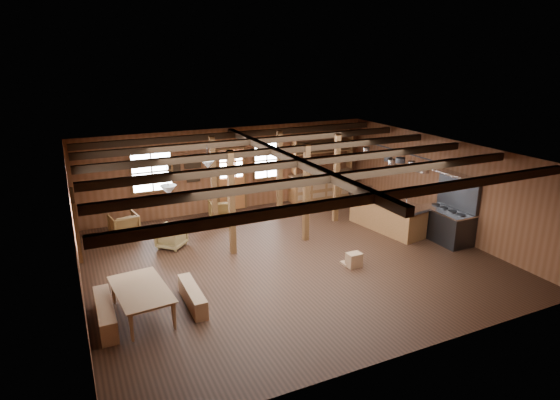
# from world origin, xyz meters

# --- Properties ---
(room) EXTENTS (10.04, 9.04, 2.84)m
(room) POSITION_xyz_m (0.00, 0.00, 1.40)
(room) COLOR black
(room) RESTS_ON ground
(ceiling_joists) EXTENTS (9.80, 8.82, 0.18)m
(ceiling_joists) POSITION_xyz_m (0.00, 0.18, 2.68)
(ceiling_joists) COLOR black
(ceiling_joists) RESTS_ON ceiling
(timber_posts) EXTENTS (3.95, 2.35, 2.80)m
(timber_posts) POSITION_xyz_m (0.52, 2.08, 1.40)
(timber_posts) COLOR #402812
(timber_posts) RESTS_ON floor
(back_door) EXTENTS (1.02, 0.08, 2.15)m
(back_door) POSITION_xyz_m (0.00, 4.45, 0.88)
(back_door) COLOR brown
(back_door) RESTS_ON floor
(window_back_left) EXTENTS (1.32, 0.06, 1.32)m
(window_back_left) POSITION_xyz_m (-2.60, 4.46, 1.60)
(window_back_left) COLOR white
(window_back_left) RESTS_ON wall_back
(window_back_right) EXTENTS (1.02, 0.06, 1.32)m
(window_back_right) POSITION_xyz_m (1.30, 4.46, 1.60)
(window_back_right) COLOR white
(window_back_right) RESTS_ON wall_back
(window_left) EXTENTS (0.14, 1.24, 1.32)m
(window_left) POSITION_xyz_m (-4.96, 0.50, 1.60)
(window_left) COLOR white
(window_left) RESTS_ON wall_back
(notice_boards) EXTENTS (1.08, 0.03, 0.90)m
(notice_boards) POSITION_xyz_m (-1.50, 4.46, 1.64)
(notice_boards) COLOR silver
(notice_boards) RESTS_ON wall_back
(back_counter) EXTENTS (2.55, 0.60, 2.45)m
(back_counter) POSITION_xyz_m (3.40, 4.20, 0.60)
(back_counter) COLOR brown
(back_counter) RESTS_ON floor
(pendant_lamps) EXTENTS (1.86, 2.36, 0.66)m
(pendant_lamps) POSITION_xyz_m (-2.25, 1.00, 2.25)
(pendant_lamps) COLOR #2E2D30
(pendant_lamps) RESTS_ON ceiling
(pot_rack) EXTENTS (0.39, 3.00, 0.44)m
(pot_rack) POSITION_xyz_m (3.39, 0.27, 2.28)
(pot_rack) COLOR #2E2D30
(pot_rack) RESTS_ON ceiling
(kitchen_island) EXTENTS (1.26, 2.61, 1.20)m
(kitchen_island) POSITION_xyz_m (3.60, 0.67, 0.48)
(kitchen_island) COLOR brown
(kitchen_island) RESTS_ON floor
(step_stool) EXTENTS (0.41, 0.30, 0.36)m
(step_stool) POSITION_xyz_m (1.26, -1.09, 0.18)
(step_stool) COLOR #906141
(step_stool) RESTS_ON floor
(commercial_range) EXTENTS (0.80, 1.56, 1.93)m
(commercial_range) POSITION_xyz_m (4.65, -0.74, 0.63)
(commercial_range) COLOR #2E2D30
(commercial_range) RESTS_ON floor
(dining_table) EXTENTS (1.15, 1.86, 0.62)m
(dining_table) POSITION_xyz_m (-3.90, -1.19, 0.31)
(dining_table) COLOR brown
(dining_table) RESTS_ON floor
(bench_wall) EXTENTS (0.31, 1.67, 0.46)m
(bench_wall) POSITION_xyz_m (-4.65, -1.19, 0.23)
(bench_wall) COLOR #906141
(bench_wall) RESTS_ON floor
(bench_aisle) EXTENTS (0.28, 1.47, 0.40)m
(bench_aisle) POSITION_xyz_m (-2.90, -1.19, 0.20)
(bench_aisle) COLOR #906141
(bench_aisle) RESTS_ON floor
(armchair_a) EXTENTS (0.86, 0.88, 0.70)m
(armchair_a) POSITION_xyz_m (-3.68, 3.43, 0.35)
(armchair_a) COLOR brown
(armchair_a) RESTS_ON floor
(armchair_b) EXTENTS (0.75, 0.77, 0.64)m
(armchair_b) POSITION_xyz_m (-0.67, 3.69, 0.32)
(armchair_b) COLOR brown
(armchair_b) RESTS_ON floor
(armchair_c) EXTENTS (0.97, 0.97, 0.63)m
(armchair_c) POSITION_xyz_m (-2.60, 2.09, 0.32)
(armchair_c) COLOR olive
(armchair_c) RESTS_ON floor
(counter_pot) EXTENTS (0.28, 0.28, 0.17)m
(counter_pot) POSITION_xyz_m (3.58, 1.67, 1.02)
(counter_pot) COLOR silver
(counter_pot) RESTS_ON kitchen_island
(bowl) EXTENTS (0.30, 0.30, 0.06)m
(bowl) POSITION_xyz_m (3.39, 0.94, 0.97)
(bowl) COLOR silver
(bowl) RESTS_ON kitchen_island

